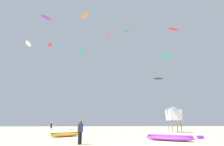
# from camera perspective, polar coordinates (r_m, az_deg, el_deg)

# --- Properties ---
(person_foreground) EXTENTS (0.40, 0.49, 1.75)m
(person_foreground) POSITION_cam_1_polar(r_m,az_deg,el_deg) (14.03, -10.43, -18.01)
(person_foreground) COLOR black
(person_foreground) RESTS_ON ground
(person_midground) EXTENTS (0.46, 0.38, 1.67)m
(person_midground) POSITION_cam_1_polar(r_m,az_deg,el_deg) (27.72, -19.30, -16.35)
(person_midground) COLOR silver
(person_midground) RESTS_ON ground
(kite_grounded_near) EXTENTS (3.71, 3.58, 0.50)m
(kite_grounded_near) POSITION_cam_1_polar(r_m,az_deg,el_deg) (21.56, -14.95, -19.03)
(kite_grounded_near) COLOR orange
(kite_grounded_near) RESTS_ON ground
(kite_grounded_mid) EXTENTS (4.28, 3.46, 0.55)m
(kite_grounded_mid) POSITION_cam_1_polar(r_m,az_deg,el_deg) (17.31, 18.34, -19.62)
(kite_grounded_mid) COLOR purple
(kite_grounded_mid) RESTS_ON ground
(lifeguard_tower) EXTENTS (2.30, 2.30, 4.15)m
(lifeguard_tower) POSITION_cam_1_polar(r_m,az_deg,el_deg) (31.48, 19.61, -12.36)
(lifeguard_tower) COLOR #8C704C
(lifeguard_tower) RESTS_ON ground
(cooler_box) EXTENTS (0.56, 0.36, 0.32)m
(cooler_box) POSITION_cam_1_polar(r_m,az_deg,el_deg) (20.22, 27.06, -18.35)
(cooler_box) COLOR purple
(cooler_box) RESTS_ON ground
(kite_aloft_0) EXTENTS (1.27, 4.08, 1.01)m
(kite_aloft_0) POSITION_cam_1_polar(r_m,az_deg,el_deg) (54.48, -1.39, 12.25)
(kite_aloft_0) COLOR #E5598C
(kite_aloft_1) EXTENTS (1.09, 2.80, 0.59)m
(kite_aloft_1) POSITION_cam_1_polar(r_m,az_deg,el_deg) (47.52, -10.21, 6.81)
(kite_aloft_1) COLOR #19B29E
(kite_aloft_2) EXTENTS (1.42, 3.51, 0.66)m
(kite_aloft_2) POSITION_cam_1_polar(r_m,az_deg,el_deg) (46.69, -25.82, 8.68)
(kite_aloft_2) COLOR white
(kite_aloft_3) EXTENTS (2.46, 2.53, 0.47)m
(kite_aloft_3) POSITION_cam_1_polar(r_m,az_deg,el_deg) (42.42, -8.88, 18.21)
(kite_aloft_3) COLOR orange
(kite_aloft_4) EXTENTS (2.88, 1.39, 0.40)m
(kite_aloft_4) POSITION_cam_1_polar(r_m,az_deg,el_deg) (42.61, 19.54, 13.47)
(kite_aloft_4) COLOR red
(kite_aloft_5) EXTENTS (1.54, 2.04, 0.30)m
(kite_aloft_5) POSITION_cam_1_polar(r_m,az_deg,el_deg) (38.71, -19.75, 8.65)
(kite_aloft_5) COLOR red
(kite_aloft_6) EXTENTS (2.69, 0.90, 0.59)m
(kite_aloft_6) POSITION_cam_1_polar(r_m,az_deg,el_deg) (48.67, 15.01, -1.80)
(kite_aloft_6) COLOR #2D2D33
(kite_aloft_7) EXTENTS (2.40, 1.38, 0.55)m
(kite_aloft_7) POSITION_cam_1_polar(r_m,az_deg,el_deg) (39.39, 17.57, 5.64)
(kite_aloft_7) COLOR #19B29E
(kite_aloft_8) EXTENTS (2.63, 3.33, 0.63)m
(kite_aloft_8) POSITION_cam_1_polar(r_m,az_deg,el_deg) (53.12, 5.02, 13.77)
(kite_aloft_8) COLOR green
(kite_aloft_9) EXTENTS (2.09, 2.19, 0.41)m
(kite_aloft_9) POSITION_cam_1_polar(r_m,az_deg,el_deg) (36.84, -20.85, 16.65)
(kite_aloft_9) COLOR purple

